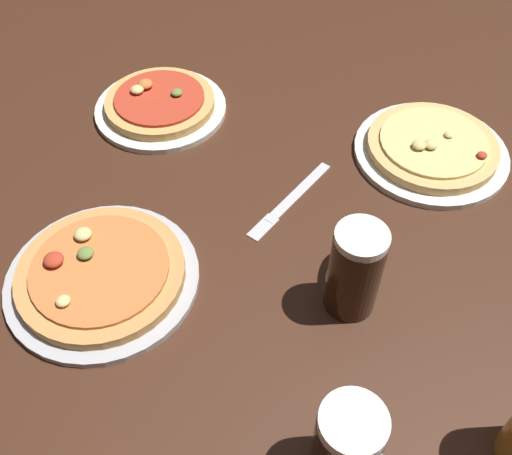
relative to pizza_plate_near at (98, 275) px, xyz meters
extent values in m
cube|color=#3D2114|center=(0.24, 0.09, -0.03)|extent=(2.40, 2.40, 0.03)
cylinder|color=#B2B2B7|center=(0.00, 0.00, -0.01)|extent=(0.30, 0.30, 0.01)
cylinder|color=tan|center=(0.00, 0.00, 0.00)|extent=(0.26, 0.26, 0.02)
cylinder|color=#C67038|center=(0.00, 0.00, 0.02)|extent=(0.21, 0.21, 0.01)
ellipsoid|color=#B73823|center=(-0.07, 0.01, 0.03)|extent=(0.03, 0.03, 0.02)
ellipsoid|color=#DBC67A|center=(-0.04, -0.06, 0.02)|extent=(0.02, 0.02, 0.01)
ellipsoid|color=#DBC67A|center=(-0.03, 0.06, 0.03)|extent=(0.03, 0.03, 0.01)
ellipsoid|color=olive|center=(-0.02, 0.02, 0.03)|extent=(0.02, 0.02, 0.01)
ellipsoid|color=#B73823|center=(-0.02, 0.03, 0.02)|extent=(0.02, 0.02, 0.01)
cylinder|color=silver|center=(0.04, 0.42, -0.01)|extent=(0.26, 0.26, 0.01)
cylinder|color=tan|center=(0.04, 0.42, 0.00)|extent=(0.22, 0.22, 0.02)
cylinder|color=#B73823|center=(0.04, 0.42, 0.02)|extent=(0.18, 0.18, 0.01)
ellipsoid|color=olive|center=(0.08, 0.42, 0.03)|extent=(0.02, 0.02, 0.01)
ellipsoid|color=#C67038|center=(0.01, 0.45, 0.03)|extent=(0.03, 0.03, 0.02)
ellipsoid|color=#DBC67A|center=(0.00, 0.43, 0.03)|extent=(0.03, 0.03, 0.01)
cylinder|color=silver|center=(0.56, 0.29, -0.01)|extent=(0.28, 0.28, 0.01)
cylinder|color=tan|center=(0.56, 0.29, 0.00)|extent=(0.24, 0.24, 0.02)
cylinder|color=#DBC67A|center=(0.56, 0.29, 0.02)|extent=(0.20, 0.20, 0.01)
ellipsoid|color=#DBC67A|center=(0.59, 0.30, 0.02)|extent=(0.02, 0.02, 0.01)
ellipsoid|color=#DBC67A|center=(0.55, 0.27, 0.03)|extent=(0.02, 0.02, 0.01)
ellipsoid|color=#DBC67A|center=(0.53, 0.27, 0.03)|extent=(0.03, 0.03, 0.01)
ellipsoid|color=#B73823|center=(0.63, 0.25, 0.02)|extent=(0.02, 0.02, 0.01)
cylinder|color=black|center=(0.34, -0.28, 0.05)|extent=(0.08, 0.08, 0.12)
cylinder|color=white|center=(0.34, -0.28, 0.12)|extent=(0.08, 0.08, 0.02)
cylinder|color=black|center=(0.38, -0.04, 0.06)|extent=(0.08, 0.08, 0.14)
cylinder|color=white|center=(0.38, -0.04, 0.13)|extent=(0.07, 0.07, 0.01)
torus|color=silver|center=(0.38, 0.01, 0.06)|extent=(0.03, 0.09, 0.09)
cube|color=silver|center=(0.31, 0.19, -0.01)|extent=(0.12, 0.15, 0.01)
cube|color=silver|center=(0.25, 0.11, -0.01)|extent=(0.06, 0.06, 0.00)
camera|label=1|loc=(0.25, -0.53, 0.73)|focal=41.58mm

